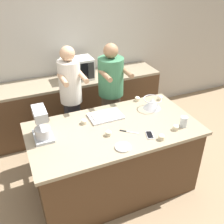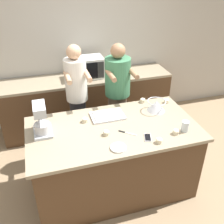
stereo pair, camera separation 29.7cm
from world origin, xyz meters
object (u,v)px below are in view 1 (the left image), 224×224
(person_left, at_px, (72,103))
(drinking_glass, at_px, (184,122))
(cell_phone, at_px, (150,135))
(cupcake_5, at_px, (84,121))
(stand_mixer, at_px, (41,125))
(person_right, at_px, (111,98))
(knife, at_px, (128,132))
(mixing_bowl, at_px, (152,103))
(microwave_oven, at_px, (78,69))
(cupcake_2, at_px, (161,137))
(cupcake_4, at_px, (108,133))
(cupcake_1, at_px, (176,127))
(cupcake_0, at_px, (160,98))
(baking_tray, at_px, (106,116))
(small_plate, at_px, (123,147))
(cupcake_3, at_px, (137,99))

(person_left, height_order, drinking_glass, person_left)
(cell_phone, bearing_deg, cupcake_5, 138.91)
(person_left, relative_size, stand_mixer, 4.68)
(person_left, xyz_separation_m, person_right, (0.58, 0.00, -0.04))
(person_right, distance_m, drinking_glass, 1.19)
(drinking_glass, distance_m, knife, 0.66)
(mixing_bowl, bearing_deg, cell_phone, -123.09)
(person_right, height_order, microwave_oven, person_right)
(stand_mixer, height_order, cupcake_5, stand_mixer)
(cupcake_2, bearing_deg, knife, 135.12)
(person_left, relative_size, cupcake_4, 23.87)
(person_left, xyz_separation_m, microwave_oven, (0.32, 0.72, 0.19))
(person_right, xyz_separation_m, cupcake_1, (0.32, -1.12, 0.09))
(mixing_bowl, bearing_deg, cupcake_4, -156.18)
(microwave_oven, distance_m, cupcake_0, 1.42)
(cupcake_0, relative_size, cupcake_5, 1.00)
(baking_tray, bearing_deg, small_plate, -96.07)
(knife, bearing_deg, small_plate, -126.13)
(person_right, distance_m, baking_tray, 0.63)
(baking_tray, bearing_deg, cupcake_1, -42.40)
(mixing_bowl, xyz_separation_m, cupcake_3, (-0.08, 0.26, -0.04))
(cupcake_2, bearing_deg, microwave_oven, 99.92)
(cell_phone, bearing_deg, baking_tray, 118.25)
(cupcake_3, distance_m, cupcake_4, 0.90)
(cupcake_2, bearing_deg, small_plate, 175.81)
(drinking_glass, bearing_deg, small_plate, -174.08)
(person_left, bearing_deg, person_right, 0.12)
(baking_tray, height_order, cupcake_1, cupcake_1)
(cell_phone, xyz_separation_m, small_plate, (-0.36, -0.08, 0.00))
(microwave_oven, bearing_deg, cell_phone, -81.88)
(mixing_bowl, xyz_separation_m, microwave_oven, (-0.60, 1.30, 0.10))
(cupcake_5, bearing_deg, knife, -41.94)
(cupcake_0, bearing_deg, stand_mixer, -171.78)
(stand_mixer, xyz_separation_m, mixing_bowl, (1.42, 0.09, -0.09))
(cell_phone, bearing_deg, person_right, 89.64)
(baking_tray, height_order, cupcake_0, cupcake_0)
(stand_mixer, distance_m, baking_tray, 0.81)
(cell_phone, relative_size, cupcake_3, 2.23)
(person_right, xyz_separation_m, cupcake_5, (-0.60, -0.58, 0.09))
(small_plate, distance_m, cupcake_0, 1.19)
(stand_mixer, relative_size, cupcake_3, 5.10)
(person_right, distance_m, small_plate, 1.24)
(baking_tray, relative_size, cupcake_5, 5.71)
(cell_phone, height_order, cupcake_1, cupcake_1)
(cupcake_3, bearing_deg, cupcake_2, -101.55)
(baking_tray, height_order, drinking_glass, drinking_glass)
(cupcake_1, height_order, cupcake_5, same)
(person_right, height_order, cupcake_5, person_right)
(person_left, height_order, baking_tray, person_left)
(baking_tray, relative_size, small_plate, 2.41)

